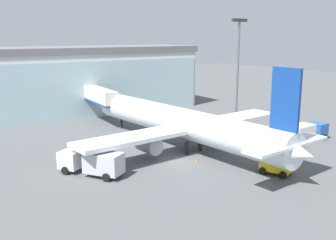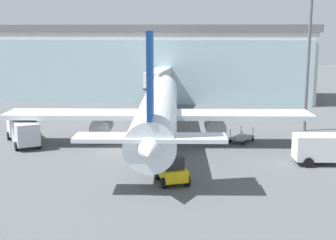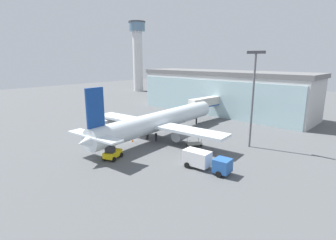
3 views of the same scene
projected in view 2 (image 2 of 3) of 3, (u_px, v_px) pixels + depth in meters
The scene contains 11 objects.
ground at pixel (117, 150), 46.43m from camera, with size 240.00×240.00×0.00m, color #545659.
terminal_building at pixel (155, 62), 81.15m from camera, with size 54.07×16.83×12.57m.
jet_bridge at pixel (160, 79), 70.20m from camera, with size 3.37×12.71×5.95m.
apron_light_mast at pixel (309, 42), 53.60m from camera, with size 3.20×0.40×17.36m.
airplane at pixel (158, 110), 49.37m from camera, with size 31.63×38.60×11.71m.
catering_truck at pixel (23, 131), 48.53m from camera, with size 5.65×7.39×2.65m.
fuel_truck at pixel (333, 148), 41.31m from camera, with size 7.40×2.81×2.65m.
baggage_cart at pixel (242, 138), 49.64m from camera, with size 2.90×3.22×1.50m.
pushback_tug at pixel (172, 171), 36.33m from camera, with size 3.04×3.62×2.30m.
safety_cone_nose at pixel (132, 152), 44.87m from camera, with size 0.36×0.36×0.55m, color orange.
safety_cone_wingtip at pixel (41, 134), 52.45m from camera, with size 0.36×0.36×0.55m, color orange.
Camera 2 is at (8.53, -44.49, 11.76)m, focal length 50.00 mm.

